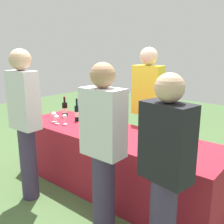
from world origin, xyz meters
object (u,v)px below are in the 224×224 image
Objects in this scene: wine_glass_0 at (54,115)px; guest_0 at (25,119)px; wine_glass_2 at (65,117)px; wine_glass_3 at (112,127)px; wine_bottle_1 at (77,113)px; wine_bottle_0 at (65,109)px; guest_2 at (165,170)px; wine_glass_1 at (57,118)px; wine_glass_4 at (151,135)px; wine_glass_5 at (166,140)px; guest_1 at (103,146)px; wine_bottle_2 at (88,112)px; wine_bottle_3 at (101,115)px; server_pouring at (147,107)px; menu_board at (101,122)px; wine_bottle_4 at (99,118)px; wine_bottle_5 at (109,119)px.

guest_0 is (0.28, -0.61, 0.12)m from wine_glass_0.
guest_0 is (0.08, -0.63, 0.12)m from wine_glass_2.
wine_glass_3 is (0.76, 0.06, -0.01)m from wine_glass_2.
wine_bottle_0 is at bearing 170.88° from wine_bottle_1.
guest_2 is (1.97, -0.52, 0.00)m from wine_glass_0.
wine_glass_1 is 1.38m from wine_glass_4.
wine_glass_5 is 0.67m from guest_1.
wine_bottle_3 is (0.23, 0.00, -0.00)m from wine_bottle_2.
guest_2 is (0.50, -0.62, 0.01)m from wine_glass_4.
wine_glass_5 is 0.08× the size of server_pouring.
wine_glass_1 is at bearing 104.59° from guest_0.
guest_2 is at bearing -31.78° from wine_bottle_3.
wine_glass_2 and wine_glass_4 have the same top height.
server_pouring is (-0.68, 0.73, 0.12)m from wine_glass_5.
menu_board is at bearing 136.31° from wine_glass_3.
server_pouring is at bearing 133.12° from wine_glass_5.
wine_bottle_4 is 0.66m from wine_glass_0.
server_pouring is at bearing 56.13° from wine_bottle_4.
guest_2 is (2.10, -0.82, 0.00)m from wine_bottle_0.
wine_glass_2 reaches higher than wine_glass_3.
wine_glass_0 is 1.40m from menu_board.
wine_bottle_2 is 2.55× the size of wine_glass_1.
wine_bottle_3 is 2.18× the size of wine_glass_5.
wine_glass_5 is 0.09× the size of guest_1.
server_pouring is (-0.49, 0.70, 0.12)m from wine_glass_4.
wine_bottle_1 is 0.31m from wine_glass_0.
wine_bottle_2 reaches higher than wine_glass_3.
wine_bottle_1 is 0.39× the size of menu_board.
wine_bottle_5 is at bearing 156.49° from guest_2.
guest_1 is at bearing -117.17° from wine_glass_5.
wine_glass_3 is 1.18m from guest_2.
wine_bottle_5 is 0.19× the size of guest_0.
wine_bottle_0 is 2.25m from guest_2.
wine_glass_2 is at bearing 41.15° from server_pouring.
wine_bottle_0 is 0.32m from wine_glass_0.
guest_1 reaches higher than wine_bottle_3.
guest_1 is at bearing 2.28° from guest_0.
menu_board is at bearing 107.46° from wine_glass_1.
wine_bottle_1 is at bearing -58.01° from menu_board.
server_pouring reaches higher than guest_2.
wine_bottle_3 is 0.19× the size of guest_1.
guest_0 is 2.07m from menu_board.
wine_bottle_3 is at bearing 7.15° from wine_bottle_0.
wine_bottle_3 is 0.93× the size of wine_bottle_5.
guest_2 is at bearing -14.68° from wine_glass_1.
wine_bottle_4 is at bearing -4.08° from wine_bottle_0.
server_pouring reaches higher than wine_bottle_0.
guest_1 is (1.36, -0.52, 0.03)m from wine_glass_0.
wine_bottle_2 is 2.27× the size of wine_glass_2.
server_pouring is at bearing 39.14° from wine_glass_0.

